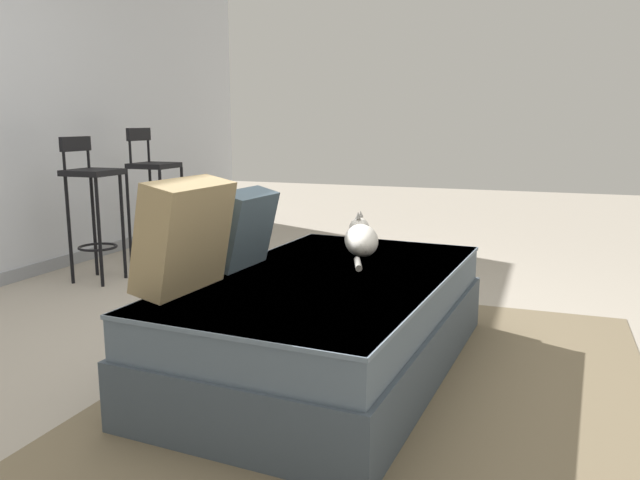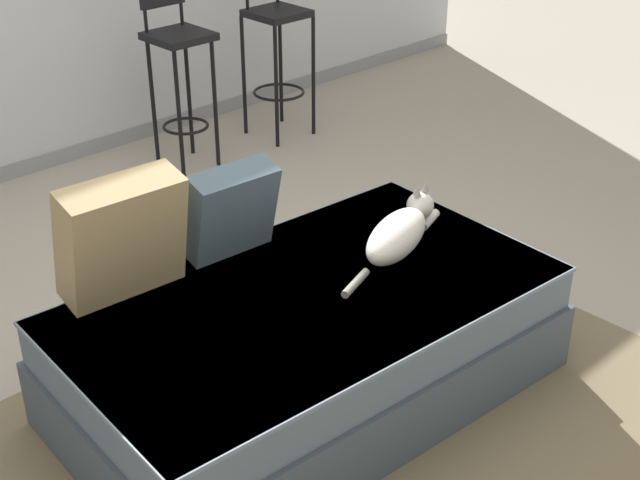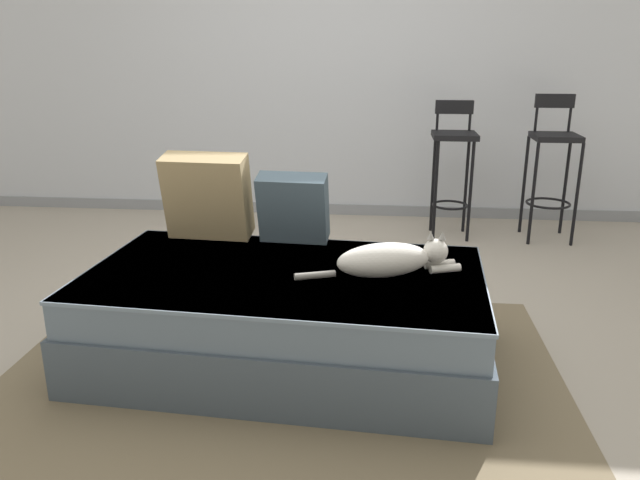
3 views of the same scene
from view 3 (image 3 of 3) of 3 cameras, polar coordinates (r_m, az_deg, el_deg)
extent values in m
plane|color=#A89E8E|center=(3.34, -2.09, -7.61)|extent=(16.00, 16.00, 0.00)
cube|color=silver|center=(5.26, 1.09, 16.35)|extent=(8.00, 0.10, 2.60)
cube|color=gray|center=(5.38, 0.96, 2.86)|extent=(8.00, 0.02, 0.09)
cube|color=#75664C|center=(2.73, -4.06, -13.81)|extent=(2.49, 2.12, 0.01)
cube|color=#44505B|center=(2.93, -3.15, -8.54)|extent=(1.86, 1.15, 0.27)
cube|color=slate|center=(2.83, -3.23, -4.50)|extent=(1.82, 1.11, 0.17)
cube|color=slate|center=(2.80, -3.25, -3.02)|extent=(1.83, 1.12, 0.02)
cube|color=tan|center=(3.25, -10.25, 3.96)|extent=(0.44, 0.26, 0.45)
cube|color=#4C6070|center=(3.14, -2.46, 2.95)|extent=(0.36, 0.23, 0.37)
ellipsoid|color=white|center=(2.73, 5.82, -1.83)|extent=(0.45, 0.30, 0.15)
sphere|color=white|center=(2.81, 10.52, -1.00)|extent=(0.11, 0.11, 0.11)
cone|color=gray|center=(2.78, 10.10, 0.44)|extent=(0.03, 0.03, 0.04)
cone|color=gray|center=(2.79, 11.12, 0.41)|extent=(0.03, 0.03, 0.04)
cylinder|color=white|center=(2.82, 11.37, -2.57)|extent=(0.14, 0.08, 0.04)
cylinder|color=white|center=(2.87, 10.88, -2.17)|extent=(0.14, 0.08, 0.04)
cylinder|color=gray|center=(2.70, -0.46, -3.24)|extent=(0.18, 0.09, 0.03)
cylinder|color=black|center=(4.66, 10.52, 4.38)|extent=(0.02, 0.02, 0.75)
cylinder|color=black|center=(4.69, 13.59, 4.26)|extent=(0.02, 0.02, 0.75)
cylinder|color=black|center=(4.91, 10.29, 5.05)|extent=(0.02, 0.02, 0.75)
cylinder|color=black|center=(4.93, 13.21, 4.94)|extent=(0.02, 0.02, 0.75)
torus|color=black|center=(4.83, 11.80, 3.15)|extent=(0.27, 0.27, 0.02)
cube|color=black|center=(4.73, 12.21, 9.32)|extent=(0.32, 0.32, 0.04)
cylinder|color=black|center=(4.83, 10.67, 10.62)|extent=(0.02, 0.02, 0.21)
cylinder|color=black|center=(4.86, 13.54, 10.48)|extent=(0.02, 0.02, 0.21)
cube|color=black|center=(4.83, 12.19, 11.80)|extent=(0.28, 0.03, 0.10)
cylinder|color=black|center=(4.75, 18.90, 3.95)|extent=(0.02, 0.02, 0.75)
cylinder|color=black|center=(4.83, 22.44, 3.78)|extent=(0.02, 0.02, 0.75)
cylinder|color=black|center=(5.04, 18.15, 4.78)|extent=(0.02, 0.02, 0.75)
cylinder|color=black|center=(5.12, 21.50, 4.61)|extent=(0.02, 0.02, 0.75)
torus|color=black|center=(4.95, 20.13, 3.18)|extent=(0.32, 0.32, 0.02)
cube|color=black|center=(4.86, 20.75, 8.81)|extent=(0.32, 0.32, 0.04)
cylinder|color=black|center=(4.94, 19.15, 10.42)|extent=(0.02, 0.02, 0.26)
cylinder|color=black|center=(5.00, 21.86, 10.21)|extent=(0.02, 0.02, 0.26)
cube|color=black|center=(4.96, 20.68, 11.82)|extent=(0.28, 0.03, 0.10)
camera|label=1|loc=(3.43, -54.49, 5.06)|focal=35.00mm
camera|label=2|loc=(2.43, -74.90, 22.17)|focal=50.00mm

